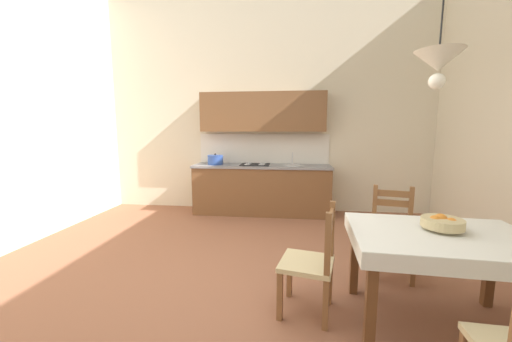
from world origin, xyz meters
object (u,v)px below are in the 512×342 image
at_px(kitchen_cabinetry, 262,167).
at_px(dining_table, 440,250).
at_px(pendant_lamp, 438,62).
at_px(dining_chair_kitchen_side, 392,233).
at_px(dining_chair_tv_side, 312,263).
at_px(fruit_bowl, 442,223).

bearing_deg(kitchen_cabinetry, dining_table, -61.06).
height_order(dining_table, pendant_lamp, pendant_lamp).
height_order(dining_table, dining_chair_kitchen_side, dining_chair_kitchen_side).
bearing_deg(dining_chair_kitchen_side, dining_table, -86.06).
distance_m(kitchen_cabinetry, dining_chair_kitchen_side, 2.72).
height_order(kitchen_cabinetry, dining_chair_tv_side, kitchen_cabinetry).
height_order(dining_chair_tv_side, pendant_lamp, pendant_lamp).
bearing_deg(kitchen_cabinetry, dining_chair_tv_side, -76.58).
bearing_deg(dining_chair_kitchen_side, kitchen_cabinetry, 126.63).
bearing_deg(pendant_lamp, dining_chair_tv_side, 175.08).
relative_size(dining_table, fruit_bowl, 4.54).
distance_m(kitchen_cabinetry, pendant_lamp, 3.57).
relative_size(kitchen_cabinetry, pendant_lamp, 3.08).
relative_size(kitchen_cabinetry, fruit_bowl, 8.27).
relative_size(dining_table, dining_chair_tv_side, 1.46).
xyz_separation_m(fruit_bowl, pendant_lamp, (-0.17, -0.09, 1.18)).
height_order(dining_table, fruit_bowl, fruit_bowl).
bearing_deg(dining_table, dining_chair_tv_side, 176.84).
height_order(dining_table, dining_chair_tv_side, dining_chair_tv_side).
relative_size(dining_chair_kitchen_side, pendant_lamp, 1.16).
height_order(dining_chair_tv_side, dining_chair_kitchen_side, same).
bearing_deg(pendant_lamp, fruit_bowl, 29.05).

